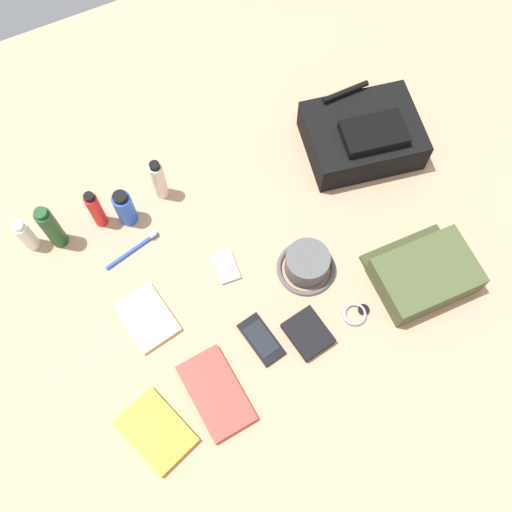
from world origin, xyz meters
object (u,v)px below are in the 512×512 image
at_px(toiletry_pouch, 424,274).
at_px(media_player, 226,267).
at_px(toothpaste_tube, 26,235).
at_px(sunscreen_spray, 96,209).
at_px(bucket_hat, 307,264).
at_px(wristwatch, 356,313).
at_px(wallet, 308,333).
at_px(lotion_bottle, 159,180).
at_px(backpack, 363,135).
at_px(notepad, 147,318).
at_px(cell_phone, 261,339).
at_px(toothbrush, 135,248).
at_px(shampoo_bottle, 51,228).
at_px(paperback_novel, 156,431).
at_px(travel_guidebook, 216,393).
at_px(deodorant_spray, 125,208).

relative_size(toiletry_pouch, media_player, 2.82).
distance_m(toothpaste_tube, sunscreen_spray, 0.19).
bearing_deg(bucket_hat, media_player, 153.44).
relative_size(bucket_hat, wristwatch, 2.15).
distance_m(wristwatch, wallet, 0.13).
bearing_deg(sunscreen_spray, lotion_bottle, 2.60).
bearing_deg(backpack, notepad, -163.81).
distance_m(bucket_hat, cell_phone, 0.22).
relative_size(lotion_bottle, wallet, 1.37).
relative_size(toothpaste_tube, toothbrush, 0.74).
bearing_deg(backpack, shampoo_bottle, 174.10).
xyz_separation_m(sunscreen_spray, paperback_novel, (-0.07, -0.57, -0.06)).
distance_m(toiletry_pouch, paperback_novel, 0.76).
bearing_deg(cell_phone, sunscreen_spray, 116.76).
bearing_deg(paperback_novel, wristwatch, 4.91).
bearing_deg(paperback_novel, notepad, 72.70).
distance_m(sunscreen_spray, travel_guidebook, 0.56).
xyz_separation_m(shampoo_bottle, cell_phone, (0.36, -0.47, -0.07)).
height_order(backpack, wallet, backpack).
relative_size(toiletry_pouch, toothpaste_tube, 2.08).
relative_size(bucket_hat, shampoo_bottle, 0.91).
height_order(deodorant_spray, wallet, deodorant_spray).
height_order(toiletry_pouch, wristwatch, toiletry_pouch).
distance_m(backpack, bucket_hat, 0.41).
xyz_separation_m(shampoo_bottle, toothbrush, (0.17, -0.11, -0.07)).
relative_size(toiletry_pouch, wristwatch, 3.52).
height_order(paperback_novel, notepad, paperback_novel).
distance_m(paperback_novel, notepad, 0.28).
xyz_separation_m(paperback_novel, toothbrush, (0.12, 0.46, -0.00)).
bearing_deg(sunscreen_spray, media_player, -47.54).
xyz_separation_m(shampoo_bottle, lotion_bottle, (0.30, 0.01, -0.01)).
bearing_deg(shampoo_bottle, paperback_novel, -85.39).
bearing_deg(toiletry_pouch, cell_phone, 175.55).
relative_size(paperback_novel, cell_phone, 1.47).
relative_size(toothpaste_tube, sunscreen_spray, 0.84).
bearing_deg(shampoo_bottle, wristwatch, -40.55).
bearing_deg(cell_phone, travel_guidebook, -155.13).
bearing_deg(toothbrush, deodorant_spray, 79.40).
xyz_separation_m(shampoo_bottle, travel_guidebook, (0.21, -0.55, -0.07)).
distance_m(toothpaste_tube, paperback_novel, 0.60).
bearing_deg(toothbrush, wristwatch, -43.21).
xyz_separation_m(sunscreen_spray, deodorant_spray, (0.07, -0.02, -0.01)).
xyz_separation_m(toiletry_pouch, wallet, (-0.33, -0.00, -0.02)).
relative_size(lotion_bottle, paperback_novel, 0.76).
bearing_deg(notepad, lotion_bottle, 51.96).
relative_size(paperback_novel, toothbrush, 1.23).
bearing_deg(sunscreen_spray, toothbrush, -65.89).
height_order(wallet, notepad, wallet).
xyz_separation_m(lotion_bottle, toothbrush, (-0.13, -0.12, -0.07)).
xyz_separation_m(backpack, paperback_novel, (-0.81, -0.48, -0.05)).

